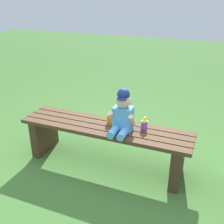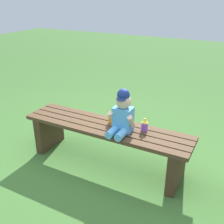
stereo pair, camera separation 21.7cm
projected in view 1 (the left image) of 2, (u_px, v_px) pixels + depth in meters
ground_plane at (105, 163)px, 2.70m from camera, size 16.00×16.00×0.00m
park_bench at (105, 138)px, 2.58m from camera, size 1.65×0.38×0.42m
child_figure at (122, 113)px, 2.36m from camera, size 0.23×0.27×0.40m
sippy_cup_left at (110, 118)px, 2.55m from camera, size 0.06×0.06×0.12m
sippy_cup_right at (144, 124)px, 2.44m from camera, size 0.06×0.06×0.12m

